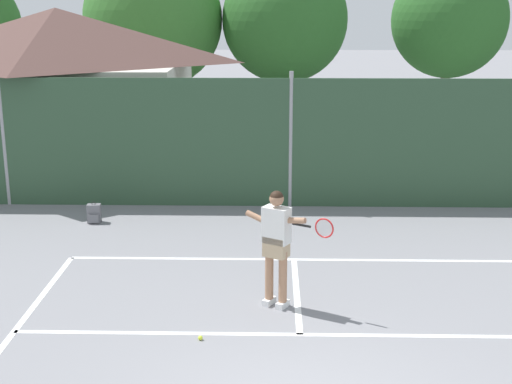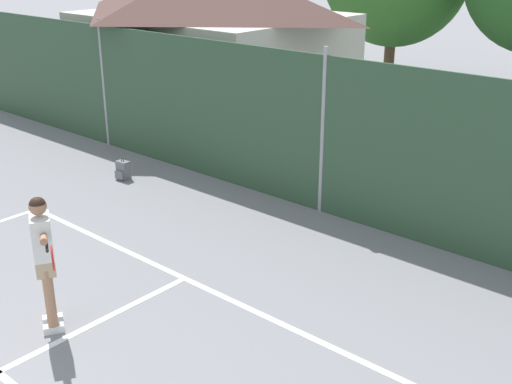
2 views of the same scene
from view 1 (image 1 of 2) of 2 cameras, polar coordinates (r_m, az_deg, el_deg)
chainlink_fence at (r=16.14m, az=2.77°, el=3.88°), size 26.09×0.09×3.08m
clubhouse_building at (r=20.15m, az=-15.29°, el=7.94°), size 7.03×5.50×4.38m
treeline_backdrop at (r=26.45m, az=-1.28°, el=13.38°), size 27.33×4.49×6.38m
tennis_player at (r=10.87m, az=1.69°, el=-3.70°), size 1.32×0.68×1.85m
tennis_ball at (r=10.25m, az=-4.45°, el=-11.50°), size 0.07×0.07×0.07m
backpack_grey at (r=15.59m, az=-12.76°, el=-1.71°), size 0.29×0.26×0.46m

